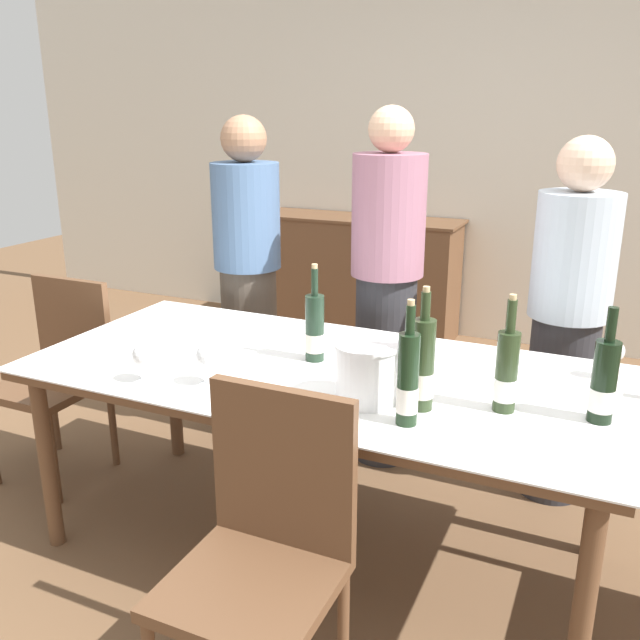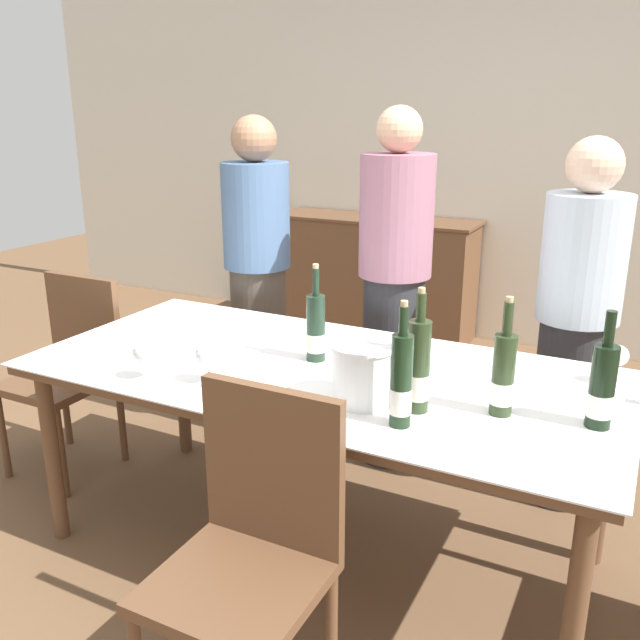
% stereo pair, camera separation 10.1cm
% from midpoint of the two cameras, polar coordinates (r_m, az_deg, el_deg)
% --- Properties ---
extents(ground_plane, '(12.00, 12.00, 0.00)m').
position_cam_midpoint_polar(ground_plane, '(2.79, -1.10, -18.58)').
color(ground_plane, brown).
extents(back_wall, '(8.00, 0.10, 2.80)m').
position_cam_midpoint_polar(back_wall, '(4.98, 13.49, 14.22)').
color(back_wall, silver).
rests_on(back_wall, ground_plane).
extents(sideboard_cabinet, '(1.51, 0.46, 0.88)m').
position_cam_midpoint_polar(sideboard_cabinet, '(5.08, 2.65, 3.75)').
color(sideboard_cabinet, brown).
rests_on(sideboard_cabinet, ground_plane).
extents(dining_table, '(2.11, 0.99, 0.75)m').
position_cam_midpoint_polar(dining_table, '(2.45, -1.19, -5.41)').
color(dining_table, brown).
rests_on(dining_table, ground_plane).
extents(ice_bucket, '(0.21, 0.21, 0.19)m').
position_cam_midpoint_polar(ice_bucket, '(2.13, 2.60, -4.28)').
color(ice_bucket, white).
rests_on(ice_bucket, dining_table).
extents(wine_bottle_0, '(0.07, 0.07, 0.39)m').
position_cam_midpoint_polar(wine_bottle_0, '(2.08, 7.26, -3.93)').
color(wine_bottle_0, '#28381E').
rests_on(wine_bottle_0, dining_table).
extents(wine_bottle_1, '(0.07, 0.07, 0.37)m').
position_cam_midpoint_polar(wine_bottle_1, '(2.11, 14.10, -4.31)').
color(wine_bottle_1, '#28381E').
rests_on(wine_bottle_1, dining_table).
extents(wine_bottle_2, '(0.06, 0.06, 0.38)m').
position_cam_midpoint_polar(wine_bottle_2, '(1.97, 5.94, -5.15)').
color(wine_bottle_2, black).
rests_on(wine_bottle_2, dining_table).
extents(wine_bottle_3, '(0.07, 0.07, 0.35)m').
position_cam_midpoint_polar(wine_bottle_3, '(2.13, 21.53, -4.96)').
color(wine_bottle_3, black).
rests_on(wine_bottle_3, dining_table).
extents(wine_bottle_4, '(0.07, 0.07, 0.36)m').
position_cam_midpoint_polar(wine_bottle_4, '(2.46, -1.63, -0.79)').
color(wine_bottle_4, '#1E3323').
rests_on(wine_bottle_4, dining_table).
extents(wine_glass_0, '(0.09, 0.09, 0.15)m').
position_cam_midpoint_polar(wine_glass_0, '(2.28, -10.59, -3.11)').
color(wine_glass_0, white).
rests_on(wine_glass_0, dining_table).
extents(wine_glass_1, '(0.08, 0.08, 0.14)m').
position_cam_midpoint_polar(wine_glass_1, '(2.36, -15.78, -2.98)').
color(wine_glass_1, white).
rests_on(wine_glass_1, dining_table).
extents(wine_glass_2, '(0.07, 0.07, 0.14)m').
position_cam_midpoint_polar(wine_glass_2, '(2.49, 22.44, -2.56)').
color(wine_glass_2, white).
rests_on(wine_glass_2, dining_table).
extents(chair_left_end, '(0.42, 0.42, 0.90)m').
position_cam_midpoint_polar(chair_left_end, '(3.34, -21.87, -3.53)').
color(chair_left_end, brown).
rests_on(chair_left_end, ground_plane).
extents(chair_near_front, '(0.42, 0.42, 0.94)m').
position_cam_midpoint_polar(chair_near_front, '(1.89, -6.23, -18.11)').
color(chair_near_front, brown).
rests_on(chair_near_front, ground_plane).
extents(person_host, '(0.33, 0.33, 1.61)m').
position_cam_midpoint_polar(person_host, '(3.41, -6.91, 3.20)').
color(person_host, '#51473D').
rests_on(person_host, ground_plane).
extents(person_guest_left, '(0.33, 0.33, 1.65)m').
position_cam_midpoint_polar(person_guest_left, '(3.12, 4.69, 2.31)').
color(person_guest_left, '#2D2D33').
rests_on(person_guest_left, ground_plane).
extents(person_guest_right, '(0.33, 0.33, 1.54)m').
position_cam_midpoint_polar(person_guest_right, '(2.98, 19.16, -0.50)').
color(person_guest_right, '#2D2D33').
rests_on(person_guest_right, ground_plane).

